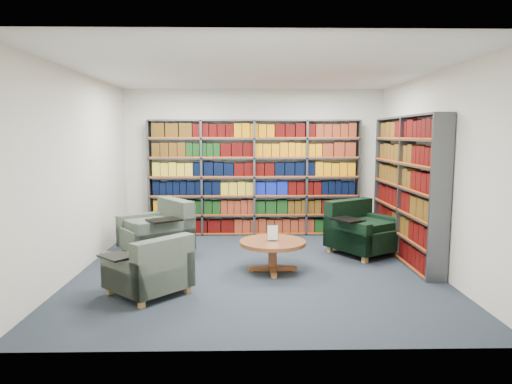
{
  "coord_description": "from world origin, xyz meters",
  "views": [
    {
      "loc": [
        -0.14,
        -6.39,
        1.92
      ],
      "look_at": [
        0.0,
        0.6,
        1.05
      ],
      "focal_mm": 32.0,
      "sensor_mm": 36.0,
      "label": 1
    }
  ],
  "objects_px": {
    "chair_teal_left": "(161,232)",
    "chair_green_right": "(360,232)",
    "coffee_table": "(273,247)",
    "chair_teal_front": "(152,271)"
  },
  "relations": [
    {
      "from": "chair_green_right",
      "to": "chair_teal_front",
      "type": "height_order",
      "value": "chair_green_right"
    },
    {
      "from": "chair_green_right",
      "to": "coffee_table",
      "type": "bearing_deg",
      "value": -145.93
    },
    {
      "from": "chair_green_right",
      "to": "coffee_table",
      "type": "relative_size",
      "value": 1.38
    },
    {
      "from": "chair_teal_left",
      "to": "chair_green_right",
      "type": "height_order",
      "value": "chair_teal_left"
    },
    {
      "from": "chair_teal_front",
      "to": "coffee_table",
      "type": "xyz_separation_m",
      "value": [
        1.51,
        0.94,
        0.06
      ]
    },
    {
      "from": "chair_teal_left",
      "to": "coffee_table",
      "type": "bearing_deg",
      "value": -30.33
    },
    {
      "from": "coffee_table",
      "to": "chair_teal_left",
      "type": "bearing_deg",
      "value": 149.67
    },
    {
      "from": "chair_teal_left",
      "to": "coffee_table",
      "type": "height_order",
      "value": "chair_teal_left"
    },
    {
      "from": "chair_teal_left",
      "to": "chair_green_right",
      "type": "xyz_separation_m",
      "value": [
        3.26,
        -0.03,
        -0.01
      ]
    },
    {
      "from": "chair_teal_left",
      "to": "chair_teal_front",
      "type": "xyz_separation_m",
      "value": [
        0.26,
        -1.98,
        -0.05
      ]
    }
  ]
}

